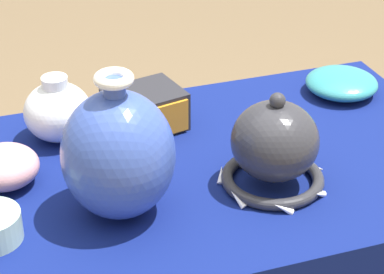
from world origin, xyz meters
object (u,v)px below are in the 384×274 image
at_px(vase_dome_bell, 274,148).
at_px(jar_round_porcelain, 58,111).
at_px(bowl_shallow_teal, 342,83).
at_px(mosaic_tile_box, 145,110).
at_px(bowl_shallow_rose, 4,167).
at_px(vase_tall_bulbous, 118,154).

distance_m(vase_dome_bell, jar_round_porcelain, 0.45).
height_order(vase_dome_bell, jar_round_porcelain, vase_dome_bell).
bearing_deg(vase_dome_bell, bowl_shallow_teal, 43.85).
bearing_deg(mosaic_tile_box, bowl_shallow_teal, -11.09).
height_order(vase_dome_bell, bowl_shallow_rose, vase_dome_bell).
bearing_deg(vase_dome_bell, bowl_shallow_rose, 161.32).
bearing_deg(mosaic_tile_box, bowl_shallow_rose, -170.86).
distance_m(mosaic_tile_box, bowl_shallow_rose, 0.32).
bearing_deg(bowl_shallow_rose, bowl_shallow_teal, 9.51).
relative_size(vase_tall_bulbous, bowl_shallow_teal, 1.64).
bearing_deg(bowl_shallow_rose, jar_round_porcelain, 47.36).
relative_size(vase_tall_bulbous, mosaic_tile_box, 1.56).
distance_m(vase_dome_bell, bowl_shallow_rose, 0.49).
xyz_separation_m(bowl_shallow_rose, jar_round_porcelain, (0.12, 0.13, 0.02)).
bearing_deg(bowl_shallow_teal, vase_tall_bulbous, -154.49).
xyz_separation_m(vase_tall_bulbous, vase_dome_bell, (0.28, -0.01, -0.04)).
height_order(bowl_shallow_teal, bowl_shallow_rose, bowl_shallow_rose).
height_order(vase_dome_bell, bowl_shallow_teal, vase_dome_bell).
bearing_deg(vase_dome_bell, vase_tall_bulbous, 178.51).
distance_m(vase_tall_bulbous, bowl_shallow_rose, 0.25).
bearing_deg(bowl_shallow_teal, jar_round_porcelain, 179.44).
bearing_deg(mosaic_tile_box, vase_dome_bell, -71.40).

